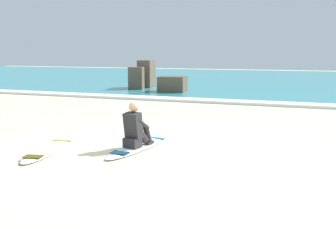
# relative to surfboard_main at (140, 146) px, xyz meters

# --- Properties ---
(ground_plane) EXTENTS (80.00, 80.00, 0.00)m
(ground_plane) POSITION_rel_surfboard_main_xyz_m (0.37, -0.69, -0.04)
(ground_plane) COLOR beige
(sea) EXTENTS (80.00, 28.00, 0.10)m
(sea) POSITION_rel_surfboard_main_xyz_m (0.37, 21.76, 0.01)
(sea) COLOR teal
(sea) RESTS_ON ground
(breaking_foam) EXTENTS (80.00, 0.90, 0.11)m
(breaking_foam) POSITION_rel_surfboard_main_xyz_m (0.37, 8.06, 0.02)
(breaking_foam) COLOR white
(breaking_foam) RESTS_ON ground
(surfboard_main) EXTENTS (0.74, 2.58, 0.08)m
(surfboard_main) POSITION_rel_surfboard_main_xyz_m (0.00, 0.00, 0.00)
(surfboard_main) COLOR silver
(surfboard_main) RESTS_ON ground
(surfer_seated) EXTENTS (0.46, 0.75, 0.95)m
(surfer_seated) POSITION_rel_surfboard_main_xyz_m (-0.01, -0.21, 0.40)
(surfer_seated) COLOR #232326
(surfer_seated) RESTS_ON surfboard_main
(surfboard_spare_near) EXTENTS (1.07, 2.40, 0.08)m
(surfboard_spare_near) POSITION_rel_surfboard_main_xyz_m (-1.66, -0.93, 0.00)
(surfboard_spare_near) COLOR silver
(surfboard_spare_near) RESTS_ON ground
(rock_outcrop_distant) EXTENTS (3.40, 2.79, 1.59)m
(rock_outcrop_distant) POSITION_rel_surfboard_main_xyz_m (-4.43, 11.42, 0.56)
(rock_outcrop_distant) COLOR brown
(rock_outcrop_distant) RESTS_ON ground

